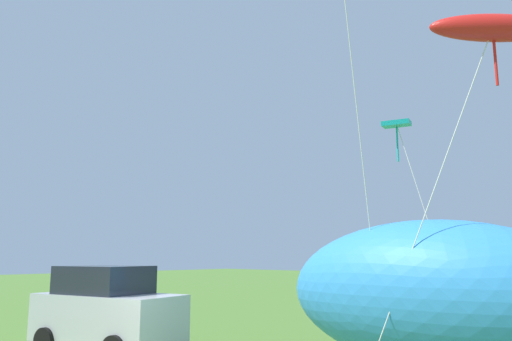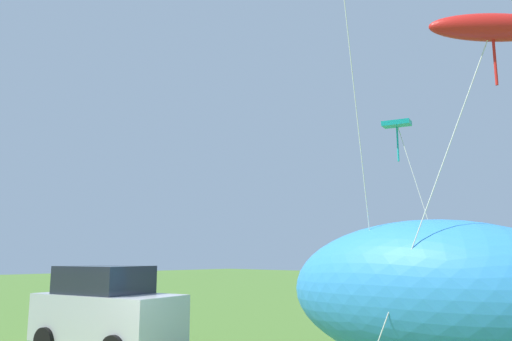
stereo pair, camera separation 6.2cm
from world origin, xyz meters
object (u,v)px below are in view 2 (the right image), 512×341
(kite_red_lizard, at_px, (492,28))
(kite_teal_diamond, at_px, (398,127))
(inflatable_cat, at_px, (477,302))
(parked_car, at_px, (107,310))

(kite_red_lizard, bearing_deg, kite_teal_diamond, 136.32)
(inflatable_cat, bearing_deg, parked_car, -156.69)
(parked_car, distance_m, inflatable_cat, 8.93)
(kite_red_lizard, distance_m, kite_teal_diamond, 6.22)
(kite_teal_diamond, bearing_deg, inflatable_cat, -48.06)
(parked_car, height_order, kite_teal_diamond, kite_teal_diamond)
(parked_car, xyz_separation_m, kite_teal_diamond, (4.33, 8.03, 5.66))
(kite_red_lizard, height_order, kite_teal_diamond, kite_red_lizard)
(parked_car, distance_m, kite_teal_diamond, 10.74)
(parked_car, distance_m, kite_red_lizard, 11.43)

